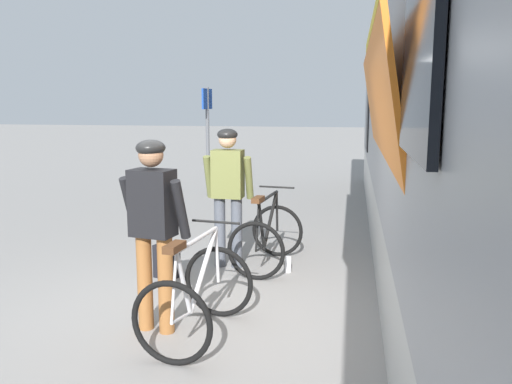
{
  "coord_description": "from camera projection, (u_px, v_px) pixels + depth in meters",
  "views": [
    {
      "loc": [
        1.45,
        -4.63,
        2.09
      ],
      "look_at": [
        0.35,
        1.3,
        1.05
      ],
      "focal_mm": 36.87,
      "sensor_mm": 36.0,
      "label": 1
    }
  ],
  "objects": [
    {
      "name": "ground_plane",
      "position": [
        196.0,
        320.0,
        5.1
      ],
      "size": [
        80.0,
        80.0,
        0.0
      ],
      "primitive_type": "plane",
      "color": "gray"
    },
    {
      "name": "cyclist_near_in_olive",
      "position": [
        228.0,
        185.0,
        6.57
      ],
      "size": [
        0.61,
        0.32,
        1.76
      ],
      "color": "#4C515B",
      "rests_on": "ground"
    },
    {
      "name": "cyclist_far_in_dark",
      "position": [
        153.0,
        219.0,
        4.69
      ],
      "size": [
        0.65,
        0.38,
        1.76
      ],
      "color": "#935B2D",
      "rests_on": "ground"
    },
    {
      "name": "bicycle_near_black",
      "position": [
        267.0,
        237.0,
        6.65
      ],
      "size": [
        0.82,
        1.14,
        0.99
      ],
      "color": "black",
      "rests_on": "ground"
    },
    {
      "name": "bicycle_far_silver",
      "position": [
        197.0,
        296.0,
        4.63
      ],
      "size": [
        0.83,
        1.15,
        0.99
      ],
      "color": "black",
      "rests_on": "ground"
    },
    {
      "name": "backpack_on_platform",
      "position": [
        167.0,
        261.0,
        6.3
      ],
      "size": [
        0.32,
        0.26,
        0.4
      ],
      "primitive_type": "cube",
      "rotation": [
        0.0,
        0.0,
        -0.31
      ],
      "color": "black",
      "rests_on": "ground"
    },
    {
      "name": "water_bottle_near_the_bikes",
      "position": [
        288.0,
        264.0,
        6.51
      ],
      "size": [
        0.07,
        0.07,
        0.2
      ],
      "primitive_type": "cylinder",
      "color": "silver",
      "rests_on": "ground"
    },
    {
      "name": "platform_sign_post",
      "position": [
        207.0,
        123.0,
        11.54
      ],
      "size": [
        0.08,
        0.7,
        2.4
      ],
      "color": "#595B60",
      "rests_on": "ground"
    }
  ]
}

